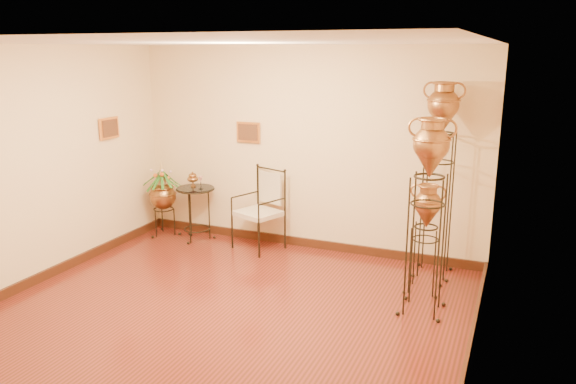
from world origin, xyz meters
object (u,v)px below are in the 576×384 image
at_px(amphora_mid, 427,216).
at_px(side_table, 196,212).
at_px(planter_urn, 163,193).
at_px(armchair, 258,210).
at_px(amphora_tall, 438,178).

height_order(amphora_mid, side_table, amphora_mid).
xyz_separation_m(planter_urn, armchair, (1.59, 0.00, -0.09)).
relative_size(amphora_tall, armchair, 2.13).
bearing_deg(amphora_tall, amphora_mid, -87.22).
distance_m(amphora_mid, armchair, 2.75).
xyz_separation_m(amphora_tall, planter_urn, (-4.01, 0.00, -0.57)).
relative_size(amphora_tall, side_table, 2.41).
bearing_deg(armchair, side_table, -159.29).
distance_m(amphora_tall, amphora_mid, 1.12).
height_order(planter_urn, armchair, planter_urn).
height_order(armchair, side_table, armchair).
relative_size(amphora_tall, amphora_mid, 1.14).
bearing_deg(side_table, armchair, -0.05).
bearing_deg(amphora_mid, armchair, 155.91).
distance_m(planter_urn, side_table, 0.63).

